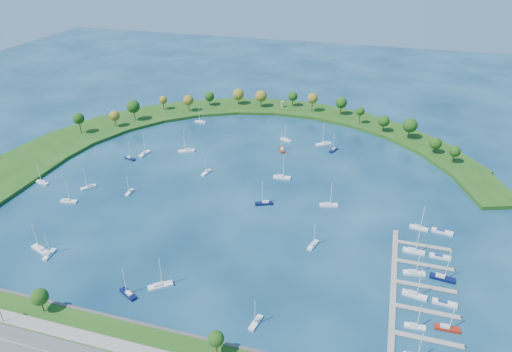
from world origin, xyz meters
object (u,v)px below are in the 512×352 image
(moored_boat_9, at_px, (333,150))
(moored_boat_19, at_px, (40,249))
(moored_boat_3, at_px, (282,149))
(docked_boat_8, at_px, (414,251))
(docked_boat_2, at_px, (415,326))
(docked_boat_9, at_px, (440,256))
(moored_boat_8, at_px, (42,182))
(moored_boat_17, at_px, (282,177))
(harbor_tower, at_px, (282,104))
(moored_boat_16, at_px, (49,254))
(docked_boat_11, at_px, (442,231))
(moored_boat_6, at_px, (200,121))
(moored_boat_21, at_px, (69,201))
(moored_boat_7, at_px, (145,153))
(moored_boat_15, at_px, (286,139))
(moored_boat_2, at_px, (130,158))
(moored_boat_0, at_px, (160,285))
(docked_boat_4, at_px, (414,294))
(moored_boat_14, at_px, (206,172))
(moored_boat_5, at_px, (324,144))
(moored_boat_12, at_px, (313,244))
(docked_boat_6, at_px, (414,272))
(docked_boat_3, at_px, (447,328))
(moored_boat_10, at_px, (329,204))
(moored_boat_13, at_px, (256,322))
(moored_boat_4, at_px, (88,187))
(dock_system, at_px, (414,296))
(moored_boat_20, at_px, (264,203))
(moored_boat_11, at_px, (187,150))
(docked_boat_7, at_px, (442,277))
(docked_boat_10, at_px, (419,227))
(docked_boat_5, at_px, (444,303))

(moored_boat_9, relative_size, moored_boat_19, 0.81)
(moored_boat_3, height_order, docked_boat_8, docked_boat_8)
(moored_boat_3, xyz_separation_m, docked_boat_2, (76.50, -124.04, -0.05))
(moored_boat_19, bearing_deg, docked_boat_9, -146.38)
(moored_boat_8, bearing_deg, moored_boat_17, -151.36)
(harbor_tower, xyz_separation_m, moored_boat_16, (-53.06, -195.32, -3.40))
(moored_boat_8, distance_m, moored_boat_9, 166.53)
(moored_boat_19, relative_size, docked_boat_11, 1.42)
(moored_boat_6, distance_m, moored_boat_21, 118.47)
(moored_boat_7, height_order, moored_boat_15, moored_boat_7)
(docked_boat_2, bearing_deg, moored_boat_2, 148.60)
(moored_boat_17, bearing_deg, moored_boat_0, -110.03)
(moored_boat_21, xyz_separation_m, docked_boat_4, (164.42, -20.33, 0.03))
(moored_boat_14, bearing_deg, moored_boat_5, 147.08)
(moored_boat_12, bearing_deg, docked_boat_6, -82.78)
(moored_boat_19, xyz_separation_m, docked_boat_3, (162.28, 2.64, -0.03))
(moored_boat_10, height_order, moored_boat_13, moored_boat_10)
(moored_boat_14, distance_m, moored_boat_15, 64.29)
(moored_boat_7, xyz_separation_m, docked_boat_6, (154.42, -66.62, -0.03))
(moored_boat_0, xyz_separation_m, moored_boat_4, (-70.41, 57.37, -0.07))
(moored_boat_7, bearing_deg, moored_boat_14, -95.66)
(moored_boat_7, height_order, docked_boat_9, moored_boat_7)
(dock_system, bearing_deg, moored_boat_7, 152.65)
(moored_boat_15, distance_m, docked_boat_6, 135.08)
(moored_boat_14, relative_size, moored_boat_20, 0.85)
(moored_boat_16, xyz_separation_m, moored_boat_20, (75.37, 63.66, 0.06))
(moored_boat_16, bearing_deg, moored_boat_20, -55.05)
(moored_boat_16, distance_m, moored_boat_20, 98.66)
(moored_boat_17, height_order, docked_boat_2, moored_boat_17)
(moored_boat_11, xyz_separation_m, moored_boat_19, (-20.07, -106.25, -0.03))
(moored_boat_4, bearing_deg, docked_boat_7, 119.93)
(moored_boat_10, bearing_deg, docked_boat_9, -43.83)
(moored_boat_12, bearing_deg, moored_boat_14, 71.05)
(moored_boat_2, relative_size, moored_boat_6, 0.96)
(docked_boat_10, bearing_deg, docked_boat_5, -70.68)
(docked_boat_5, xyz_separation_m, docked_boat_8, (-10.47, 28.18, 0.29))
(moored_boat_19, xyz_separation_m, moored_boat_20, (81.19, 61.96, -0.02))
(moored_boat_14, xyz_separation_m, docked_boat_7, (120.40, -55.19, 0.09))
(moored_boat_7, relative_size, moored_boat_15, 1.18)
(docked_boat_9, bearing_deg, moored_boat_6, 146.40)
(moored_boat_2, xyz_separation_m, docked_boat_4, (159.69, -71.41, 0.07))
(dock_system, bearing_deg, moored_boat_5, 113.14)
(harbor_tower, height_order, moored_boat_3, moored_boat_3)
(moored_boat_6, bearing_deg, moored_boat_2, 73.28)
(moored_boat_3, distance_m, moored_boat_6, 71.29)
(dock_system, height_order, moored_boat_14, moored_boat_14)
(moored_boat_16, height_order, docked_boat_11, moored_boat_16)
(moored_boat_6, xyz_separation_m, moored_boat_12, (100.50, -117.20, -0.00))
(moored_boat_4, xyz_separation_m, moored_boat_15, (85.62, 88.27, -0.00))
(moored_boat_16, bearing_deg, moored_boat_19, 68.49)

